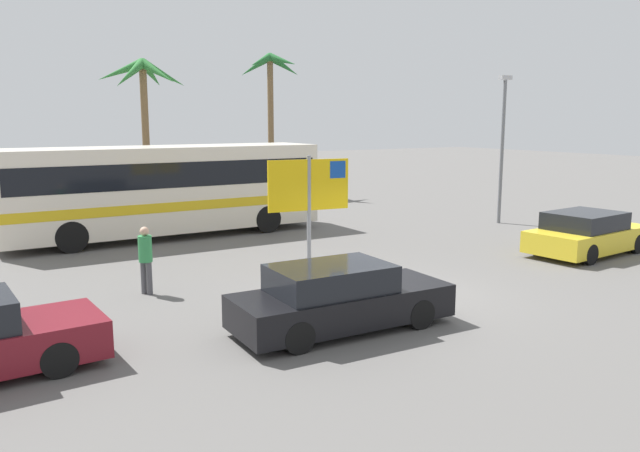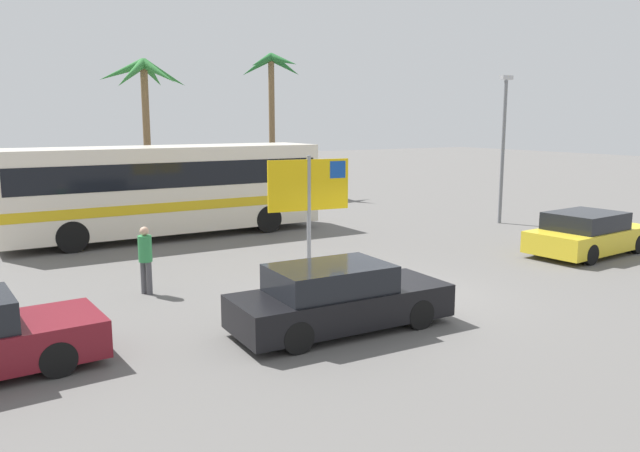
# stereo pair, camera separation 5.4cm
# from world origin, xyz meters

# --- Properties ---
(ground) EXTENTS (120.00, 120.00, 0.00)m
(ground) POSITION_xyz_m (0.00, 0.00, 0.00)
(ground) COLOR #605E5B
(bus_front_coach) EXTENTS (10.95, 2.69, 3.17)m
(bus_front_coach) POSITION_xyz_m (-2.02, 10.31, 1.78)
(bus_front_coach) COLOR silver
(bus_front_coach) RESTS_ON ground
(ferry_sign) EXTENTS (2.19, 0.34, 3.20)m
(ferry_sign) POSITION_xyz_m (-0.71, 2.48, 2.33)
(ferry_sign) COLOR gray
(ferry_sign) RESTS_ON ground
(car_yellow) EXTENTS (4.37, 2.20, 1.32)m
(car_yellow) POSITION_xyz_m (8.05, 0.61, 0.64)
(car_yellow) COLOR yellow
(car_yellow) RESTS_ON ground
(car_black) EXTENTS (4.43, 1.80, 1.32)m
(car_black) POSITION_xyz_m (-2.28, -1.26, 0.64)
(car_black) COLOR black
(car_black) RESTS_ON ground
(pedestrian_crossing_lot) EXTENTS (0.32, 0.32, 1.62)m
(pedestrian_crossing_lot) POSITION_xyz_m (-4.77, 3.25, 0.95)
(pedestrian_crossing_lot) COLOR #4C4C51
(pedestrian_crossing_lot) RESTS_ON ground
(lamp_post_right_side) EXTENTS (0.56, 0.20, 5.78)m
(lamp_post_right_side) POSITION_xyz_m (10.26, 6.18, 3.21)
(lamp_post_right_side) COLOR slate
(lamp_post_right_side) RESTS_ON ground
(palm_tree_seaside) EXTENTS (4.16, 3.96, 6.76)m
(palm_tree_seaside) POSITION_xyz_m (-0.68, 17.03, 5.52)
(palm_tree_seaside) COLOR brown
(palm_tree_seaside) RESTS_ON ground
(palm_tree_inland) EXTENTS (3.37, 3.40, 7.59)m
(palm_tree_inland) POSITION_xyz_m (6.75, 19.22, 6.00)
(palm_tree_inland) COLOR brown
(palm_tree_inland) RESTS_ON ground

